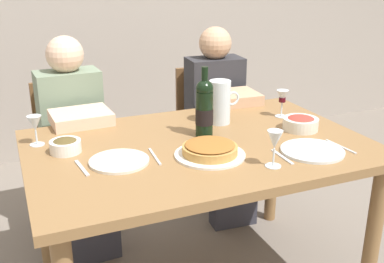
% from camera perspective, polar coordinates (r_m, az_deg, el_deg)
% --- Properties ---
extents(dining_table, '(1.50, 1.00, 0.76)m').
position_cam_1_polar(dining_table, '(2.10, 0.90, -3.86)').
color(dining_table, olive).
rests_on(dining_table, ground).
extents(wine_bottle, '(0.08, 0.08, 0.33)m').
position_cam_1_polar(wine_bottle, '(2.11, 1.54, 2.92)').
color(wine_bottle, black).
rests_on(wine_bottle, dining_table).
extents(water_pitcher, '(0.16, 0.11, 0.22)m').
position_cam_1_polar(water_pitcher, '(2.30, 3.46, 3.33)').
color(water_pitcher, silver).
rests_on(water_pitcher, dining_table).
extents(baked_tart, '(0.30, 0.30, 0.06)m').
position_cam_1_polar(baked_tart, '(1.92, 2.22, -2.26)').
color(baked_tart, white).
rests_on(baked_tart, dining_table).
extents(salad_bowl, '(0.17, 0.17, 0.07)m').
position_cam_1_polar(salad_bowl, '(2.28, 13.24, 1.07)').
color(salad_bowl, silver).
rests_on(salad_bowl, dining_table).
extents(olive_bowl, '(0.13, 0.13, 0.06)m').
position_cam_1_polar(olive_bowl, '(2.03, -15.34, -1.64)').
color(olive_bowl, white).
rests_on(olive_bowl, dining_table).
extents(wine_glass_left_diner, '(0.06, 0.06, 0.15)m').
position_cam_1_polar(wine_glass_left_diner, '(1.82, 10.15, -1.20)').
color(wine_glass_left_diner, silver).
rests_on(wine_glass_left_diner, dining_table).
extents(wine_glass_right_diner, '(0.06, 0.06, 0.13)m').
position_cam_1_polar(wine_glass_right_diner, '(2.13, -18.80, 0.80)').
color(wine_glass_right_diner, silver).
rests_on(wine_glass_right_diner, dining_table).
extents(wine_glass_centre, '(0.06, 0.06, 0.14)m').
position_cam_1_polar(wine_glass_centre, '(2.44, 11.08, 4.08)').
color(wine_glass_centre, silver).
rests_on(wine_glass_centre, dining_table).
extents(dinner_plate_left_setting, '(0.24, 0.24, 0.01)m').
position_cam_1_polar(dinner_plate_left_setting, '(1.89, -8.96, -3.63)').
color(dinner_plate_left_setting, silver).
rests_on(dinner_plate_left_setting, dining_table).
extents(dinner_plate_right_setting, '(0.27, 0.27, 0.01)m').
position_cam_1_polar(dinner_plate_right_setting, '(2.03, 14.61, -2.31)').
color(dinner_plate_right_setting, silver).
rests_on(dinner_plate_right_setting, dining_table).
extents(fork_left_setting, '(0.03, 0.16, 0.00)m').
position_cam_1_polar(fork_left_setting, '(1.86, -13.43, -4.39)').
color(fork_left_setting, silver).
rests_on(fork_left_setting, dining_table).
extents(knife_left_setting, '(0.02, 0.18, 0.00)m').
position_cam_1_polar(knife_left_setting, '(1.93, -4.62, -3.07)').
color(knife_left_setting, silver).
rests_on(knife_left_setting, dining_table).
extents(knife_right_setting, '(0.02, 0.18, 0.00)m').
position_cam_1_polar(knife_right_setting, '(2.12, 17.85, -1.76)').
color(knife_right_setting, silver).
rests_on(knife_right_setting, dining_table).
extents(spoon_right_setting, '(0.02, 0.16, 0.00)m').
position_cam_1_polar(spoon_right_setting, '(1.95, 11.07, -3.08)').
color(spoon_right_setting, silver).
rests_on(spoon_right_setting, dining_table).
extents(chair_left, '(0.42, 0.42, 0.87)m').
position_cam_1_polar(chair_left, '(2.85, -14.81, -1.64)').
color(chair_left, brown).
rests_on(chair_left, ground).
extents(diner_left, '(0.35, 0.52, 1.16)m').
position_cam_1_polar(diner_left, '(2.59, -14.03, -0.93)').
color(diner_left, gray).
rests_on(diner_left, ground).
extents(chair_right, '(0.42, 0.42, 0.87)m').
position_cam_1_polar(chair_right, '(3.11, 1.84, 0.87)').
color(chair_right, brown).
rests_on(chair_right, ground).
extents(diner_right, '(0.35, 0.52, 1.16)m').
position_cam_1_polar(diner_right, '(2.87, 3.58, 1.67)').
color(diner_right, '#2D2D33').
rests_on(diner_right, ground).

